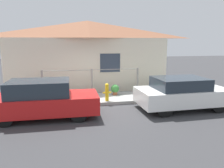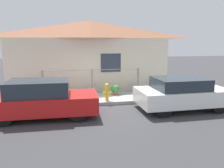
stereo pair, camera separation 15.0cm
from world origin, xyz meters
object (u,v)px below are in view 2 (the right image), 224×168
(potted_plant_by_fence, at_px, (63,93))
(car_left, at_px, (42,99))
(fire_hydrant, at_px, (107,92))
(car_right, at_px, (182,93))
(potted_plant_corner, at_px, (155,88))
(potted_plant_near_hydrant, at_px, (115,89))

(potted_plant_by_fence, bearing_deg, car_left, -106.47)
(fire_hydrant, bearing_deg, car_right, -24.72)
(car_left, height_order, potted_plant_by_fence, car_left)
(car_left, relative_size, car_right, 1.04)
(fire_hydrant, distance_m, potted_plant_corner, 2.76)
(car_left, height_order, fire_hydrant, car_left)
(car_right, bearing_deg, fire_hydrant, 153.99)
(potted_plant_near_hydrant, xyz_separation_m, potted_plant_by_fence, (-2.54, -0.16, -0.03))
(car_left, bearing_deg, potted_plant_near_hydrant, 36.90)
(car_left, height_order, potted_plant_corner, car_left)
(car_right, xyz_separation_m, fire_hydrant, (-2.90, 1.34, -0.11))
(car_right, distance_m, potted_plant_corner, 2.20)
(potted_plant_near_hydrant, bearing_deg, car_left, -143.74)
(car_right, relative_size, fire_hydrant, 4.73)
(potted_plant_corner, bearing_deg, potted_plant_near_hydrant, 175.16)
(car_right, bearing_deg, potted_plant_near_hydrant, 133.45)
(car_right, distance_m, potted_plant_by_fence, 5.34)
(fire_hydrant, distance_m, potted_plant_by_fence, 2.14)
(potted_plant_by_fence, distance_m, potted_plant_corner, 4.59)
(car_right, height_order, potted_plant_by_fence, car_right)
(car_left, xyz_separation_m, potted_plant_by_fence, (0.64, 2.18, -0.28))
(car_right, distance_m, fire_hydrant, 3.20)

